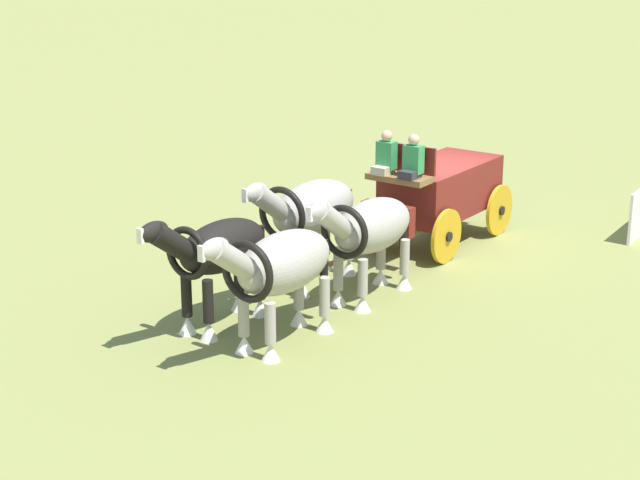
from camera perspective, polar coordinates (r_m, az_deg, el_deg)
The scene contains 6 objects.
ground_plane at distance 22.62m, azimuth 6.48°, elevation -0.07°, with size 220.00×220.00×0.00m, color olive.
show_wagon at distance 22.16m, azimuth 6.37°, elevation 2.67°, with size 5.85×2.24×2.66m.
draft_horse_rear_near at distance 18.79m, azimuth 2.64°, elevation 0.56°, with size 3.05×1.28×2.18m.
draft_horse_rear_off at distance 19.48m, azimuth -0.54°, elevation 1.54°, with size 3.20×1.36×2.31m.
draft_horse_lead_near at distance 16.77m, azimuth -2.21°, elevation -1.46°, with size 3.11×1.32×2.20m.
draft_horse_lead_off at distance 17.54m, azimuth -5.61°, elevation -0.65°, with size 2.96×1.19×2.22m.
Camera 1 is at (20.40, 7.03, 6.77)m, focal length 59.14 mm.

